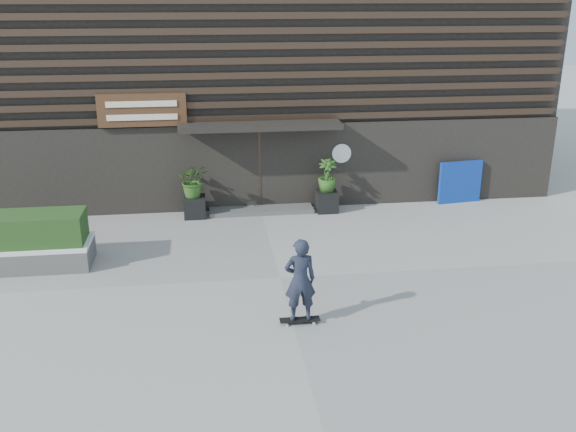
{
  "coord_description": "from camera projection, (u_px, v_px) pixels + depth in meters",
  "views": [
    {
      "loc": [
        -1.52,
        -12.96,
        6.05
      ],
      "look_at": [
        0.32,
        1.01,
        1.1
      ],
      "focal_mm": 39.92,
      "sensor_mm": 36.0,
      "label": 1
    }
  ],
  "objects": [
    {
      "name": "skateboarder",
      "position": [
        300.0,
        280.0,
        12.04
      ],
      "size": [
        0.78,
        0.42,
        1.75
      ],
      "color": "black",
      "rests_on": "ground"
    },
    {
      "name": "planter_pot_left",
      "position": [
        195.0,
        207.0,
        18.09
      ],
      "size": [
        0.6,
        0.6,
        0.6
      ],
      "primitive_type": "cube",
      "color": "black",
      "rests_on": "ground"
    },
    {
      "name": "bamboo_left",
      "position": [
        193.0,
        180.0,
        17.84
      ],
      "size": [
        0.86,
        0.75,
        0.96
      ],
      "primitive_type": "imported",
      "color": "#2D591E",
      "rests_on": "planter_pot_left"
    },
    {
      "name": "hedge",
      "position": [
        10.0,
        229.0,
        14.58
      ],
      "size": [
        3.3,
        1.0,
        0.7
      ],
      "primitive_type": "cube",
      "color": "#1C3C15",
      "rests_on": "snow_layer"
    },
    {
      "name": "entrance_step",
      "position": [
        261.0,
        210.0,
        18.6
      ],
      "size": [
        3.0,
        0.8,
        0.12
      ],
      "primitive_type": "cube",
      "color": "#494947",
      "rests_on": "ground"
    },
    {
      "name": "snow_layer",
      "position": [
        12.0,
        245.0,
        14.71
      ],
      "size": [
        3.5,
        1.2,
        0.08
      ],
      "primitive_type": "cube",
      "color": "white",
      "rests_on": "raised_bed"
    },
    {
      "name": "building",
      "position": [
        246.0,
        54.0,
        22.31
      ],
      "size": [
        18.0,
        11.0,
        8.0
      ],
      "color": "black",
      "rests_on": "ground"
    },
    {
      "name": "raised_bed",
      "position": [
        14.0,
        257.0,
        14.8
      ],
      "size": [
        3.5,
        1.2,
        0.5
      ],
      "primitive_type": "cube",
      "color": "#4A4A47",
      "rests_on": "ground"
    },
    {
      "name": "planter_pot_right",
      "position": [
        327.0,
        201.0,
        18.56
      ],
      "size": [
        0.6,
        0.6,
        0.6
      ],
      "primitive_type": "cube",
      "color": "black",
      "rests_on": "ground"
    },
    {
      "name": "bamboo_right",
      "position": [
        327.0,
        175.0,
        18.3
      ],
      "size": [
        0.54,
        0.54,
        0.96
      ],
      "primitive_type": "imported",
      "color": "#2D591E",
      "rests_on": "planter_pot_right"
    },
    {
      "name": "ground",
      "position": [
        280.0,
        278.0,
        14.31
      ],
      "size": [
        80.0,
        80.0,
        0.0
      ],
      "primitive_type": "plane",
      "color": "#9B9893",
      "rests_on": "ground"
    },
    {
      "name": "blue_tarp",
      "position": [
        460.0,
        182.0,
        19.24
      ],
      "size": [
        1.36,
        0.3,
        1.28
      ],
      "primitive_type": "cube",
      "rotation": [
        0.0,
        0.0,
        0.14
      ],
      "color": "#0B2D95",
      "rests_on": "ground"
    }
  ]
}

